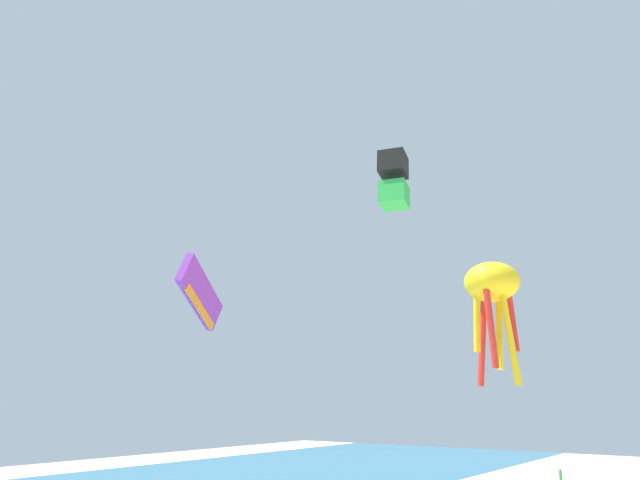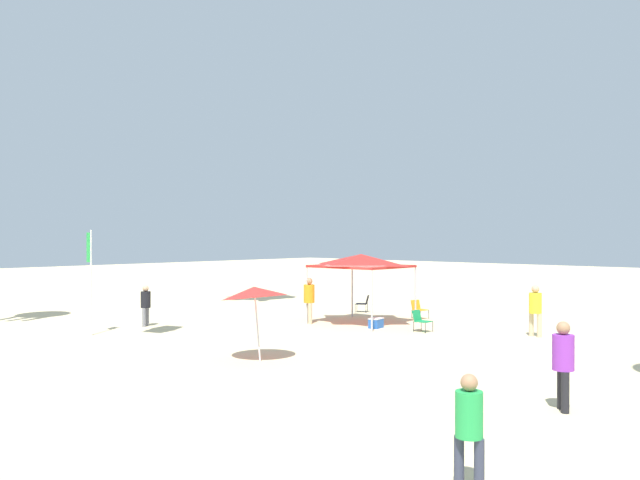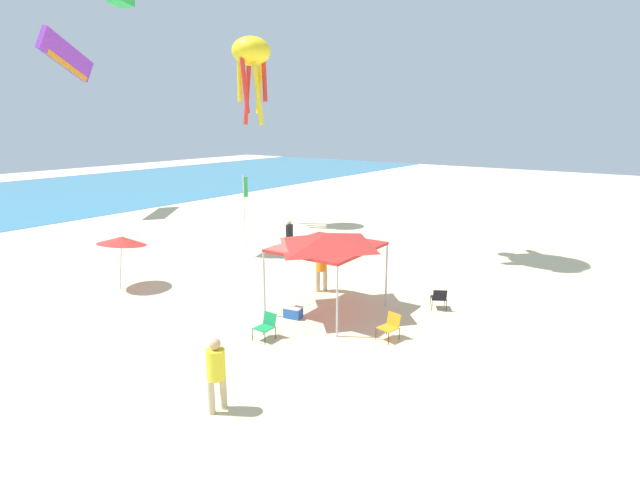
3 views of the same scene
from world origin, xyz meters
name	(u,v)px [view 3 (image 3 of 3)]	position (x,y,z in m)	size (l,w,h in m)	color
ground	(300,310)	(0.00, 0.00, -0.05)	(120.00, 120.00, 0.10)	beige
canopy_tent	(327,241)	(0.40, -0.92, 2.62)	(3.52, 3.17, 2.91)	#B7B7BC
beach_umbrella	(122,240)	(-2.32, 7.38, 2.00)	(1.99, 1.96, 2.30)	silver
folding_chair_facing_ocean	(439,297)	(2.89, -4.18, 0.47)	(0.80, 0.76, 0.82)	black
folding_chair_near_cooler	(266,324)	(-2.69, -0.73, 0.47)	(0.63, 0.55, 0.82)	black
folding_chair_right_of_tent	(390,325)	(-0.41, -3.93, 0.47)	(0.72, 0.64, 0.82)	black
cooler_box	(293,312)	(-0.84, -0.34, 0.20)	(0.52, 0.68, 0.40)	blue
banner_flag	(245,204)	(5.77, 8.30, 2.34)	(0.36, 0.06, 3.89)	silver
person_watching_sky	(289,233)	(6.32, 5.64, 0.97)	(0.39, 0.40, 1.66)	slate
person_far_stroller	(321,264)	(2.04, 0.51, 1.12)	(0.46, 0.45, 1.91)	#C6B28C
person_beachcomber	(216,369)	(-6.45, -2.52, 1.10)	(0.50, 0.44, 1.87)	#C6B28C
kite_parafoil_purple	(67,56)	(6.16, 25.47, 11.12)	(5.19, 2.75, 3.34)	purple
kite_octopus_yellow	(251,56)	(10.23, 11.65, 10.59)	(2.37, 2.37, 5.27)	yellow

